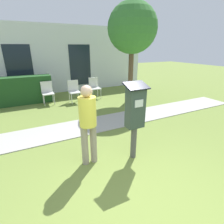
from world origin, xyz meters
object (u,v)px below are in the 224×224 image
(outdoor_chair_middle, at_px, (74,90))
(parking_meter, at_px, (135,112))
(person_standing, at_px, (88,120))
(outdoor_chair_left, at_px, (47,91))
(outdoor_chair_right, at_px, (94,86))

(outdoor_chair_middle, bearing_deg, parking_meter, -84.92)
(person_standing, xyz_separation_m, outdoor_chair_middle, (0.85, 4.19, -0.40))
(outdoor_chair_left, height_order, outdoor_chair_right, same)
(outdoor_chair_middle, height_order, outdoor_chair_right, same)
(outdoor_chair_left, bearing_deg, outdoor_chair_middle, -15.04)
(outdoor_chair_left, distance_m, outdoor_chair_right, 2.03)
(outdoor_chair_right, bearing_deg, parking_meter, -95.82)
(outdoor_chair_right, bearing_deg, outdoor_chair_left, -173.59)
(parking_meter, distance_m, outdoor_chair_middle, 4.45)
(parking_meter, distance_m, person_standing, 0.92)
(person_standing, distance_m, outdoor_chair_right, 4.85)
(person_standing, xyz_separation_m, outdoor_chair_right, (1.87, 4.46, -0.40))
(parking_meter, xyz_separation_m, outdoor_chair_middle, (-0.03, 4.42, -0.49))
(person_standing, relative_size, outdoor_chair_left, 1.76)
(parking_meter, bearing_deg, outdoor_chair_left, 102.63)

